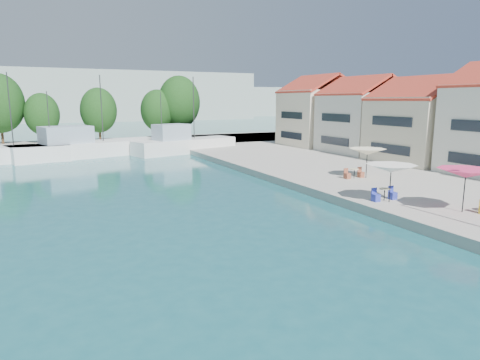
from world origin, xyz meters
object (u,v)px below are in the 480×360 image
umbrella_cream (367,152)px  trawler_03 (86,148)px  trawler_04 (183,145)px  umbrella_pink (466,173)px  umbrella_white (391,169)px

umbrella_cream → trawler_03: bearing=123.2°
trawler_04 → umbrella_pink: trawler_04 is taller
umbrella_white → umbrella_cream: size_ratio=1.04×
umbrella_pink → umbrella_cream: umbrella_pink is taller
trawler_03 → trawler_04: size_ratio=1.29×
trawler_03 → trawler_04: bearing=-22.6°
trawler_04 → umbrella_pink: size_ratio=4.65×
trawler_03 → umbrella_pink: trawler_03 is taller
trawler_04 → umbrella_pink: (4.14, -37.72, 1.75)m
trawler_03 → trawler_04: 12.00m
trawler_03 → trawler_04: (11.92, -1.45, 0.00)m
trawler_04 → umbrella_cream: size_ratio=4.90×
umbrella_cream → trawler_04: bearing=103.9°
trawler_04 → umbrella_cream: 27.85m
trawler_03 → umbrella_white: 38.28m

